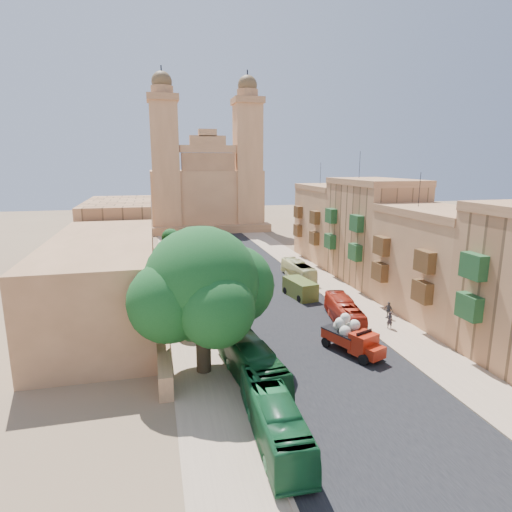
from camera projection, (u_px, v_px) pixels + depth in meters
name	position (u px, v px, depth m)	size (l,w,h in m)	color
ground	(338.00, 381.00, 31.76)	(260.00, 260.00, 0.00)	brown
road_surface	(249.00, 278.00, 60.24)	(14.00, 140.00, 0.01)	black
sidewalk_east	(313.00, 274.00, 62.42)	(5.00, 140.00, 0.01)	tan
sidewalk_west	(181.00, 282.00, 58.06)	(5.00, 140.00, 0.01)	tan
kerb_east	(296.00, 274.00, 61.84)	(0.25, 140.00, 0.12)	tan
kerb_west	(200.00, 281.00, 58.62)	(0.25, 140.00, 0.12)	tan
townhouse_b	(438.00, 263.00, 44.66)	(9.00, 14.00, 14.90)	#B37D51
townhouse_c	(372.00, 231.00, 57.68)	(9.00, 14.00, 17.40)	tan
townhouse_d	(331.00, 222.00, 71.13)	(9.00, 14.00, 15.90)	#B37D51
west_wall	(160.00, 300.00, 47.68)	(1.00, 40.00, 1.80)	#B37D51
west_building_low	(104.00, 279.00, 43.82)	(10.00, 28.00, 8.40)	#9F6C45
west_building_mid	(120.00, 232.00, 68.33)	(10.00, 22.00, 10.00)	tan
church	(205.00, 189.00, 104.36)	(28.00, 22.50, 36.30)	#B37D51
ficus_tree	(203.00, 288.00, 31.96)	(11.40, 10.49, 11.40)	#392C1C
street_tree_a	(188.00, 303.00, 40.23)	(2.85, 2.85, 4.38)	#392C1C
street_tree_b	(180.00, 271.00, 51.60)	(2.94, 2.94, 4.52)	#392C1C
street_tree_c	(174.00, 247.00, 62.84)	(3.64, 3.64, 5.60)	#392C1C
street_tree_d	(171.00, 237.00, 74.36)	(3.05, 3.05, 4.69)	#392C1C
red_truck	(352.00, 337.00, 36.22)	(4.00, 5.96, 3.30)	#A51F0C
olive_pickup	(300.00, 289.00, 51.45)	(3.04, 5.41, 2.11)	#4D5D22
bus_green_south	(274.00, 417.00, 24.93)	(2.31, 9.88, 2.75)	#185A2F
bus_green_north	(251.00, 361.00, 31.75)	(2.46, 10.50, 2.93)	#154B23
bus_red_east	(344.00, 312.00, 42.83)	(2.07, 8.84, 2.46)	#B22A18
bus_cream_east	(298.00, 270.00, 59.47)	(2.05, 8.74, 2.44)	beige
car_blue_a	(227.00, 294.00, 50.83)	(1.32, 3.28, 1.12)	#2F5F9E
car_white_a	(244.00, 286.00, 54.43)	(1.14, 3.27, 1.08)	white
car_cream	(263.00, 276.00, 58.62)	(2.39, 5.18, 1.44)	#FAE5C4
car_dkblue	(199.00, 249.00, 76.36)	(1.95, 4.79, 1.39)	#0E2242
car_white_b	(240.00, 253.00, 74.01)	(1.36, 3.37, 1.15)	white
car_blue_b	(221.00, 245.00, 81.17)	(1.36, 3.89, 1.28)	teal
pedestrian_a	(390.00, 320.00, 41.74)	(0.61, 0.40, 1.68)	black
pedestrian_c	(388.00, 310.00, 44.42)	(1.04, 0.43, 1.77)	#39393B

